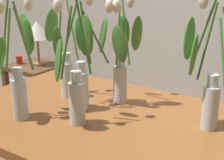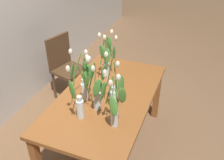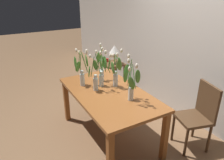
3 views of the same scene
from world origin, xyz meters
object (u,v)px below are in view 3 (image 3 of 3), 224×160
dining_table (109,98)px  tulip_vase_0 (131,84)px  side_table (113,68)px  tulip_vase_5 (82,70)px  tulip_vase_2 (96,78)px  tulip_vase_4 (102,72)px  pillar_candle (107,60)px  table_lamp (114,50)px  tulip_vase_3 (116,73)px  dining_chair (199,113)px  tulip_vase_1 (102,69)px

dining_table → tulip_vase_0: tulip_vase_0 is taller
side_table → tulip_vase_5: bearing=-45.4°
tulip_vase_2 → side_table: size_ratio=1.02×
tulip_vase_4 → pillar_candle: bearing=149.3°
table_lamp → pillar_candle: (-0.17, -0.08, -0.27)m
tulip_vase_2 → tulip_vase_3: tulip_vase_2 is taller
tulip_vase_0 → dining_chair: 1.03m
tulip_vase_3 → dining_chair: (0.88, 0.76, -0.42)m
tulip_vase_1 → dining_table: bearing=-13.2°
tulip_vase_0 → table_lamp: size_ratio=1.44×
tulip_vase_3 → side_table: bearing=152.1°
tulip_vase_2 → tulip_vase_5: tulip_vase_2 is taller
tulip_vase_2 → tulip_vase_3: bearing=85.1°
table_lamp → pillar_candle: 0.33m
pillar_candle → tulip_vase_1: bearing=-31.4°
dining_table → dining_chair: size_ratio=1.72×
tulip_vase_1 → pillar_candle: size_ratio=7.62×
tulip_vase_4 → pillar_candle: 1.71m
tulip_vase_0 → tulip_vase_2: (-0.48, -0.25, -0.05)m
side_table → table_lamp: 0.43m
tulip_vase_1 → side_table: (-1.15, 0.84, -0.50)m
tulip_vase_2 → dining_chair: 1.46m
dining_table → table_lamp: (-1.50, 0.95, 0.21)m
tulip_vase_0 → tulip_vase_3: (-0.45, 0.06, -0.02)m
dining_chair → tulip_vase_0: bearing=-117.1°
dining_table → tulip_vase_1: tulip_vase_1 is taller
dining_table → tulip_vase_3: bearing=122.7°
side_table → tulip_vase_4: bearing=-35.0°
table_lamp → tulip_vase_4: bearing=-36.4°
tulip_vase_5 → tulip_vase_4: bearing=55.6°
tulip_vase_5 → pillar_candle: size_ratio=7.38×
tulip_vase_3 → pillar_candle: tulip_vase_3 is taller
dining_table → pillar_candle: (-1.67, 0.87, -0.06)m
tulip_vase_0 → tulip_vase_2: bearing=-152.4°
tulip_vase_0 → table_lamp: (-1.83, 0.83, -0.12)m
dining_table → tulip_vase_0: size_ratio=2.78×
tulip_vase_0 → tulip_vase_4: tulip_vase_0 is taller
dining_chair → table_lamp: size_ratio=2.34×
dining_table → tulip_vase_1: (-0.39, 0.09, 0.28)m
tulip_vase_3 → table_lamp: 1.58m
dining_table → tulip_vase_3: 0.37m
dining_table → tulip_vase_0: 0.48m
tulip_vase_0 → tulip_vase_1: 0.72m
dining_table → tulip_vase_2: size_ratio=2.85×
tulip_vase_5 → side_table: tulip_vase_5 is taller
tulip_vase_2 → tulip_vase_4: (-0.09, 0.15, 0.02)m
tulip_vase_0 → side_table: size_ratio=1.05×
tulip_vase_2 → table_lamp: (-1.35, 1.08, -0.07)m
tulip_vase_2 → tulip_vase_0: bearing=27.6°
tulip_vase_1 → tulip_vase_5: size_ratio=1.03×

